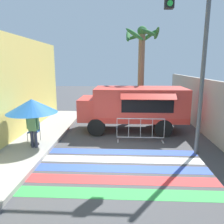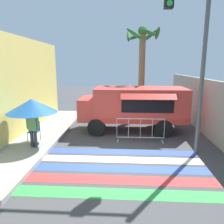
% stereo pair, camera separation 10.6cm
% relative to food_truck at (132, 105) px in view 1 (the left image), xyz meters
% --- Properties ---
extents(ground_plane, '(60.00, 60.00, 0.00)m').
position_rel_food_truck_xyz_m(ground_plane, '(-0.67, -3.72, -1.44)').
color(ground_plane, '#424244').
extents(concrete_wall_right, '(0.20, 16.00, 2.84)m').
position_rel_food_truck_xyz_m(concrete_wall_right, '(3.82, -0.72, -0.02)').
color(concrete_wall_right, '#A39E93').
rests_on(concrete_wall_right, ground_plane).
extents(crosswalk_painted, '(6.40, 3.60, 0.01)m').
position_rel_food_truck_xyz_m(crosswalk_painted, '(-0.67, -4.64, -1.44)').
color(crosswalk_painted, green).
rests_on(crosswalk_painted, ground_plane).
extents(food_truck, '(5.63, 2.77, 2.37)m').
position_rel_food_truck_xyz_m(food_truck, '(0.00, 0.00, 0.00)').
color(food_truck, '#D13D33').
rests_on(food_truck, ground_plane).
extents(traffic_signal_pole, '(4.17, 0.29, 6.84)m').
position_rel_food_truck_xyz_m(traffic_signal_pole, '(1.78, -3.11, 3.18)').
color(traffic_signal_pole, '#515456').
rests_on(traffic_signal_pole, ground_plane).
extents(patio_umbrella, '(2.09, 2.09, 2.00)m').
position_rel_food_truck_xyz_m(patio_umbrella, '(-4.27, -2.91, 0.43)').
color(patio_umbrella, black).
rests_on(patio_umbrella, sidewalk_left).
extents(folding_chair, '(0.44, 0.44, 0.89)m').
position_rel_food_truck_xyz_m(folding_chair, '(-4.47, -2.39, -0.74)').
color(folding_chair, '#4C4C51').
rests_on(folding_chair, sidewalk_left).
extents(vendor_person, '(0.53, 0.21, 1.56)m').
position_rel_food_truck_xyz_m(vendor_person, '(-4.16, -3.20, -0.40)').
color(vendor_person, '#2D3347').
rests_on(vendor_person, sidewalk_left).
extents(barricade_front, '(2.23, 0.44, 1.13)m').
position_rel_food_truck_xyz_m(barricade_front, '(0.36, -1.79, -0.87)').
color(barricade_front, '#B7BABF').
rests_on(barricade_front, ground_plane).
extents(palm_tree, '(2.23, 2.28, 5.92)m').
position_rel_food_truck_xyz_m(palm_tree, '(0.67, 2.71, 2.55)').
color(palm_tree, '#7A664C').
rests_on(palm_tree, ground_plane).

